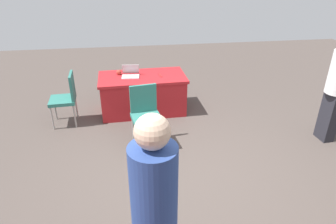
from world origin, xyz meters
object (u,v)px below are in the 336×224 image
object	(u,v)px
chair_tucked_left	(66,96)
table_foreground	(143,94)
scissors_red	(160,75)
chair_near_front	(146,113)
yarn_ball	(119,72)
person_attendee_standing	(154,212)
laptop_silver	(131,74)

from	to	relation	value
chair_tucked_left	table_foreground	bearing A→B (deg)	-80.30
scissors_red	chair_near_front	bearing A→B (deg)	-22.57
chair_tucked_left	yarn_ball	size ratio (longest dim) A/B	10.11
yarn_ball	scissors_red	size ratio (longest dim) A/B	0.52
table_foreground	person_attendee_standing	xyz separation A→B (m)	(0.15, 3.71, 0.66)
laptop_silver	scissors_red	xyz separation A→B (m)	(-0.56, 0.04, -0.04)
chair_near_front	scissors_red	size ratio (longest dim) A/B	5.42
chair_near_front	chair_tucked_left	size ratio (longest dim) A/B	1.04
yarn_ball	scissors_red	bearing A→B (deg)	168.20
laptop_silver	yarn_ball	distance (m)	0.25
chair_tucked_left	person_attendee_standing	size ratio (longest dim) A/B	0.52
chair_tucked_left	laptop_silver	xyz separation A→B (m)	(-1.15, -0.33, 0.23)
table_foreground	scissors_red	bearing A→B (deg)	175.71
chair_near_front	person_attendee_standing	size ratio (longest dim) A/B	0.53
person_attendee_standing	laptop_silver	size ratio (longest dim) A/B	5.34
person_attendee_standing	laptop_silver	bearing A→B (deg)	28.60
scissors_red	laptop_silver	bearing A→B (deg)	-98.89
person_attendee_standing	yarn_ball	xyz separation A→B (m)	(0.29, -3.84, -0.26)
table_foreground	scissors_red	size ratio (longest dim) A/B	9.18
table_foreground	yarn_ball	size ratio (longest dim) A/B	17.73
chair_near_front	yarn_ball	xyz separation A→B (m)	(0.40, -1.35, 0.20)
chair_tucked_left	scissors_red	size ratio (longest dim) A/B	5.23
laptop_silver	yarn_ball	world-z (taller)	laptop_silver
laptop_silver	yarn_ball	size ratio (longest dim) A/B	3.66
table_foreground	chair_tucked_left	bearing A→B (deg)	12.89
table_foreground	laptop_silver	world-z (taller)	laptop_silver
chair_near_front	yarn_ball	bearing A→B (deg)	-82.18
chair_tucked_left	person_attendee_standing	bearing A→B (deg)	-163.45
laptop_silver	yarn_ball	bearing A→B (deg)	-24.35
yarn_ball	scissors_red	world-z (taller)	yarn_ball
chair_tucked_left	laptop_silver	distance (m)	1.22
table_foreground	laptop_silver	bearing A→B (deg)	-3.65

